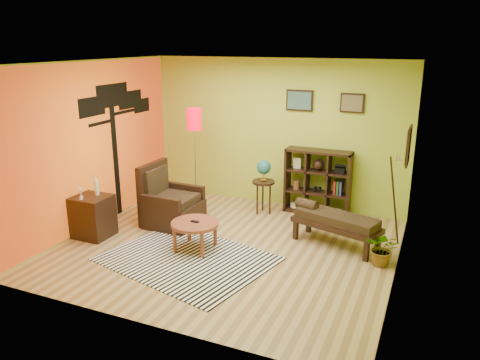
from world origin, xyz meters
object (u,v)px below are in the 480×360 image
at_px(bench, 334,220).
at_px(globe_table, 264,173).
at_px(coffee_table, 195,226).
at_px(cube_shelf, 318,182).
at_px(floor_lamp, 194,128).
at_px(potted_plant, 383,252).
at_px(armchair, 170,206).
at_px(side_cabinet, 93,216).

bearing_deg(bench, globe_table, 149.38).
relative_size(globe_table, bench, 0.69).
relative_size(coffee_table, cube_shelf, 0.61).
height_order(floor_lamp, bench, floor_lamp).
height_order(coffee_table, potted_plant, coffee_table).
xyz_separation_m(bench, potted_plant, (0.80, -0.42, -0.21)).
xyz_separation_m(globe_table, potted_plant, (2.31, -1.31, -0.57)).
height_order(armchair, side_cabinet, armchair).
distance_m(coffee_table, cube_shelf, 2.66).
bearing_deg(bench, floor_lamp, 166.93).
xyz_separation_m(floor_lamp, potted_plant, (3.59, -1.06, -1.35)).
height_order(side_cabinet, potted_plant, side_cabinet).
relative_size(coffee_table, bench, 0.50).
distance_m(side_cabinet, cube_shelf, 4.00).
relative_size(globe_table, potted_plant, 1.98).
relative_size(side_cabinet, globe_table, 0.99).
bearing_deg(globe_table, potted_plant, -29.59).
xyz_separation_m(cube_shelf, bench, (0.59, -1.29, -0.19)).
bearing_deg(floor_lamp, side_cabinet, -116.17).
height_order(coffee_table, bench, bench).
height_order(globe_table, bench, globe_table).
distance_m(globe_table, potted_plant, 2.72).
bearing_deg(coffee_table, globe_table, 77.91).
xyz_separation_m(coffee_table, cube_shelf, (1.33, 2.30, 0.21)).
relative_size(floor_lamp, cube_shelf, 1.60).
bearing_deg(bench, armchair, -175.24).
distance_m(armchair, cube_shelf, 2.73).
relative_size(bench, potted_plant, 2.86).
xyz_separation_m(coffee_table, globe_table, (0.41, 1.90, 0.38)).
xyz_separation_m(coffee_table, armchair, (-0.92, 0.77, -0.06)).
height_order(cube_shelf, potted_plant, cube_shelf).
bearing_deg(coffee_table, side_cabinet, -173.36).
bearing_deg(side_cabinet, armchair, 48.36).
bearing_deg(armchair, bench, 4.76).
relative_size(armchair, globe_table, 1.05).
bearing_deg(cube_shelf, coffee_table, -120.06).
distance_m(cube_shelf, potted_plant, 2.24).
bearing_deg(potted_plant, side_cabinet, -170.01).
xyz_separation_m(coffee_table, floor_lamp, (-0.87, 1.65, 1.16)).
bearing_deg(side_cabinet, globe_table, 43.84).
relative_size(armchair, cube_shelf, 0.89).
bearing_deg(cube_shelf, potted_plant, -50.99).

